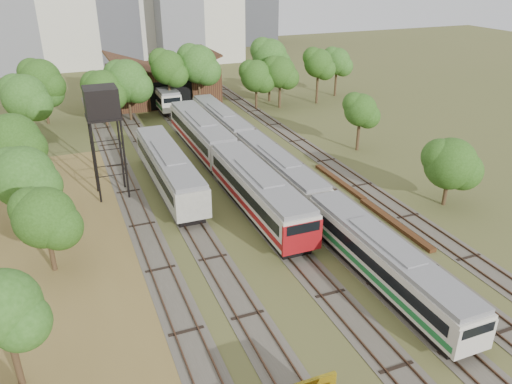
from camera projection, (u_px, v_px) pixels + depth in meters
name	position (u px, v px, depth m)	size (l,w,h in m)	color
ground	(383.00, 315.00, 31.73)	(240.00, 240.00, 0.00)	#475123
dry_grass_patch	(77.00, 309.00, 32.28)	(14.00, 60.00, 0.04)	brown
tracks	(237.00, 174.00, 52.47)	(24.60, 80.00, 0.19)	#4C473D
railcar_red_set	(226.00, 159.00, 50.86)	(3.21, 34.58, 3.98)	black
railcar_green_set	(278.00, 171.00, 48.92)	(2.70, 52.07, 3.33)	black
railcar_rear	(160.00, 93.00, 77.19)	(2.88, 16.08, 3.56)	black
old_grey_coach	(169.00, 169.00, 48.47)	(3.08, 18.00, 3.81)	black
water_tower	(102.00, 105.00, 44.33)	(3.01, 3.01, 10.42)	black
rail_pile_near	(395.00, 223.00, 42.49)	(0.65, 9.70, 0.32)	#4E2D16
rail_pile_far	(339.00, 181.00, 50.52)	(0.57, 9.09, 0.30)	#4E2D16
maintenance_shed	(163.00, 83.00, 78.82)	(16.45, 11.55, 7.58)	#341913
tree_band_left	(27.00, 145.00, 46.13)	(8.53, 66.63, 8.77)	#382616
tree_band_far	(195.00, 72.00, 71.69)	(49.15, 9.10, 9.69)	#382616
tree_band_right	(347.00, 107.00, 58.80)	(4.93, 40.74, 7.71)	#382616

